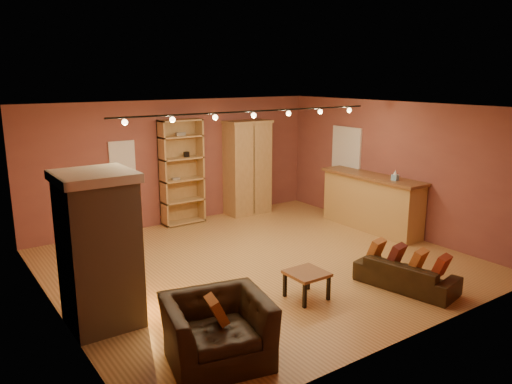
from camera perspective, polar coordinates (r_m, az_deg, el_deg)
floor at (r=9.13m, az=0.47°, el=-8.13°), size 7.00×7.00×0.00m
ceiling at (r=8.52m, az=0.50°, el=9.68°), size 7.00×7.00×0.00m
back_wall at (r=11.48m, az=-8.92°, el=3.40°), size 7.00×0.02×2.80m
left_wall at (r=7.35m, az=-22.45°, el=-3.00°), size 0.02×6.50×2.80m
right_wall at (r=11.08m, az=15.46°, el=2.72°), size 0.02×6.50×2.80m
fireplace at (r=7.00m, az=-17.44°, el=-6.31°), size 1.01×0.98×2.12m
back_window at (r=10.95m, az=-15.04°, el=3.43°), size 0.56×0.04×0.86m
bookcase at (r=11.40m, az=-8.62°, el=2.37°), size 0.97×0.38×2.38m
armoire at (r=12.11m, az=-1.00°, el=2.84°), size 1.12×0.64×2.28m
bar_counter at (r=11.21m, az=13.05°, el=-1.11°), size 0.67×2.55×1.22m
tissue_box at (r=10.62m, az=15.62°, el=1.77°), size 0.13×0.13×0.21m
right_window at (r=11.95m, az=10.30°, el=4.94°), size 0.05×0.90×1.00m
loveseat at (r=8.37m, az=16.80°, el=-8.36°), size 0.79×1.65×0.70m
armchair at (r=6.05m, az=-4.49°, el=-14.36°), size 1.35×1.03×1.05m
coffee_table at (r=7.69m, az=5.83°, el=-9.51°), size 0.56×0.56×0.43m
track_rail at (r=8.70m, az=-0.27°, el=8.98°), size 5.20×0.09×0.13m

